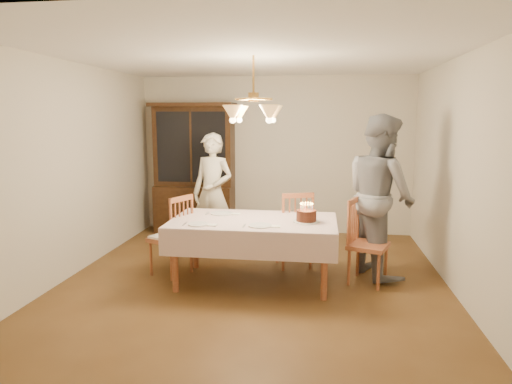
# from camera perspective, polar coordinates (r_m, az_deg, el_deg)

# --- Properties ---
(ground) EXTENTS (5.00, 5.00, 0.00)m
(ground) POSITION_cam_1_polar(r_m,az_deg,el_deg) (5.51, -0.30, -11.18)
(ground) COLOR #513317
(ground) RESTS_ON ground
(room_shell) EXTENTS (5.00, 5.00, 5.00)m
(room_shell) POSITION_cam_1_polar(r_m,az_deg,el_deg) (5.17, -0.31, 5.46)
(room_shell) COLOR white
(room_shell) RESTS_ON ground
(dining_table) EXTENTS (1.90, 1.10, 0.76)m
(dining_table) POSITION_cam_1_polar(r_m,az_deg,el_deg) (5.31, -0.30, -4.26)
(dining_table) COLOR brown
(dining_table) RESTS_ON ground
(china_hutch) EXTENTS (1.38, 0.54, 2.16)m
(china_hutch) POSITION_cam_1_polar(r_m,az_deg,el_deg) (7.70, -7.70, 2.61)
(china_hutch) COLOR black
(china_hutch) RESTS_ON ground
(chair_far_side) EXTENTS (0.55, 0.54, 1.00)m
(chair_far_side) POSITION_cam_1_polar(r_m,az_deg,el_deg) (5.96, 4.77, -5.15)
(chair_far_side) COLOR brown
(chair_far_side) RESTS_ON ground
(chair_left_end) EXTENTS (0.56, 0.57, 1.00)m
(chair_left_end) POSITION_cam_1_polar(r_m,az_deg,el_deg) (5.74, -10.55, -5.73)
(chair_left_end) COLOR brown
(chair_left_end) RESTS_ON ground
(chair_right_end) EXTENTS (0.55, 0.56, 1.00)m
(chair_right_end) POSITION_cam_1_polar(r_m,az_deg,el_deg) (5.51, 13.74, -6.61)
(chair_right_end) COLOR brown
(chair_right_end) RESTS_ON ground
(elderly_woman) EXTENTS (0.72, 0.58, 1.71)m
(elderly_woman) POSITION_cam_1_polar(r_m,az_deg,el_deg) (6.56, -5.43, -0.13)
(elderly_woman) COLOR beige
(elderly_woman) RESTS_ON ground
(adult_in_grey) EXTENTS (1.07, 1.18, 1.97)m
(adult_in_grey) POSITION_cam_1_polar(r_m,az_deg,el_deg) (5.76, 15.25, -0.44)
(adult_in_grey) COLOR slate
(adult_in_grey) RESTS_ON ground
(birthday_cake) EXTENTS (0.30, 0.30, 0.22)m
(birthday_cake) POSITION_cam_1_polar(r_m,az_deg,el_deg) (5.18, 6.31, -3.06)
(birthday_cake) COLOR white
(birthday_cake) RESTS_ON dining_table
(place_setting_near_left) EXTENTS (0.37, 0.23, 0.02)m
(place_setting_near_left) POSITION_cam_1_polar(r_m,az_deg,el_deg) (5.07, -7.06, -4.03)
(place_setting_near_left) COLOR white
(place_setting_near_left) RESTS_ON dining_table
(place_setting_near_right) EXTENTS (0.40, 0.26, 0.02)m
(place_setting_near_right) POSITION_cam_1_polar(r_m,az_deg,el_deg) (4.97, 0.65, -4.23)
(place_setting_near_right) COLOR white
(place_setting_near_right) RESTS_ON dining_table
(place_setting_far_left) EXTENTS (0.42, 0.27, 0.02)m
(place_setting_far_left) POSITION_cam_1_polar(r_m,az_deg,el_deg) (5.61, -4.19, -2.69)
(place_setting_far_left) COLOR white
(place_setting_far_left) RESTS_ON dining_table
(chandelier) EXTENTS (0.62, 0.62, 0.73)m
(chandelier) POSITION_cam_1_polar(r_m,az_deg,el_deg) (5.16, -0.32, 9.85)
(chandelier) COLOR #BF8C3F
(chandelier) RESTS_ON ground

